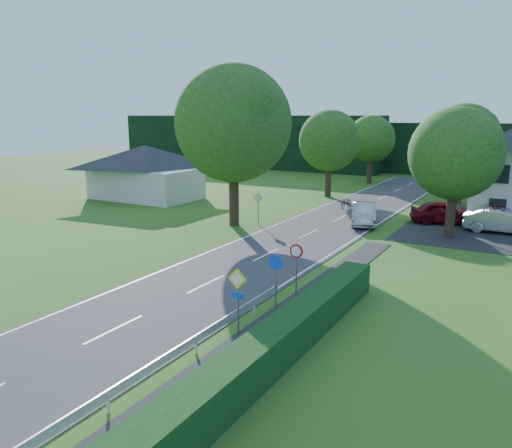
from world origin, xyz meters
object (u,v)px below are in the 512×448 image
Objects in this scene: streetlight at (452,168)px; motorcycle at (346,202)px; moving_car at (364,214)px; parked_car_red at (444,212)px; parked_car_silver_a at (502,221)px; parasol at (493,218)px.

streetlight reaches higher than motorcycle.
motorcycle is (-3.50, 5.95, -0.32)m from moving_car.
moving_car is at bearing 103.88° from parked_car_red.
parked_car_red reaches higher than moving_car.
moving_car is at bearing -53.79° from motorcycle.
moving_car is at bearing 99.76° from parked_car_silver_a.
parked_car_red is at bearing 160.03° from parasol.
streetlight is 5.04m from parked_car_silver_a.
streetlight is 4.33× the size of motorcycle.
streetlight reaches higher than parked_car_silver_a.
motorcycle is at bearing 152.36° from streetlight.
moving_car is 9.39m from parked_car_silver_a.
moving_car is 6.91m from motorcycle.
moving_car is 0.99× the size of parked_car_red.
motorcycle is at bearing 69.95° from parked_car_silver_a.
parked_car_silver_a is at bearing -11.19° from motorcycle.
parked_car_red is (8.62, -2.53, 0.35)m from motorcycle.
motorcycle is (-9.26, 4.85, -3.94)m from streetlight.
motorcycle is 0.82× the size of parasol.
parked_car_silver_a is at bearing -127.99° from parked_car_red.
parked_car_red is at bearing -10.60° from motorcycle.
parked_car_silver_a is at bearing -6.81° from parasol.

